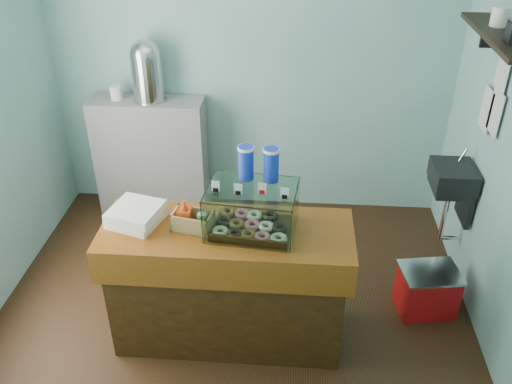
# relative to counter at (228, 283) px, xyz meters

# --- Properties ---
(ground) EXTENTS (3.50, 3.50, 0.00)m
(ground) POSITION_rel_counter_xyz_m (0.00, 0.25, -0.46)
(ground) COLOR black
(ground) RESTS_ON ground
(room_shell) EXTENTS (3.54, 3.04, 2.82)m
(room_shell) POSITION_rel_counter_xyz_m (0.03, 0.26, 1.25)
(room_shell) COLOR #74A9A8
(room_shell) RESTS_ON ground
(counter) EXTENTS (1.60, 0.60, 0.90)m
(counter) POSITION_rel_counter_xyz_m (0.00, 0.00, 0.00)
(counter) COLOR #41290C
(counter) RESTS_ON ground
(back_shelf) EXTENTS (1.00, 0.32, 1.10)m
(back_shelf) POSITION_rel_counter_xyz_m (-0.90, 1.57, 0.09)
(back_shelf) COLOR gray
(back_shelf) RESTS_ON ground
(display_case) EXTENTS (0.58, 0.45, 0.52)m
(display_case) POSITION_rel_counter_xyz_m (0.16, 0.05, 0.61)
(display_case) COLOR black
(display_case) RESTS_ON counter
(condiment_crate) EXTENTS (0.27, 0.20, 0.20)m
(condiment_crate) POSITION_rel_counter_xyz_m (-0.22, -0.00, 0.51)
(condiment_crate) COLOR tan
(condiment_crate) RESTS_ON counter
(pastry_boxes) EXTENTS (0.37, 0.38, 0.12)m
(pastry_boxes) POSITION_rel_counter_xyz_m (-0.58, 0.04, 0.50)
(pastry_boxes) COLOR white
(pastry_boxes) RESTS_ON counter
(coffee_urn) EXTENTS (0.29, 0.29, 0.53)m
(coffee_urn) POSITION_rel_counter_xyz_m (-0.86, 1.58, 0.92)
(coffee_urn) COLOR silver
(coffee_urn) RESTS_ON back_shelf
(red_cooler) EXTENTS (0.46, 0.38, 0.36)m
(red_cooler) POSITION_rel_counter_xyz_m (1.42, 0.35, -0.27)
(red_cooler) COLOR red
(red_cooler) RESTS_ON ground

